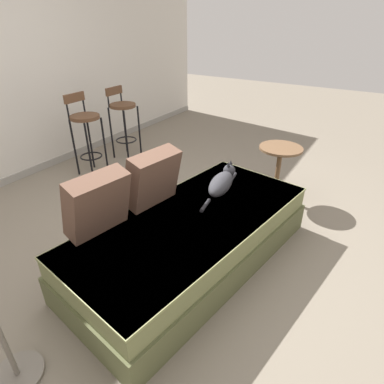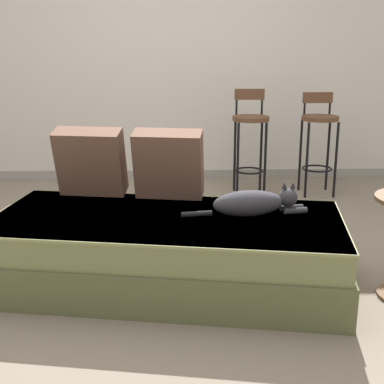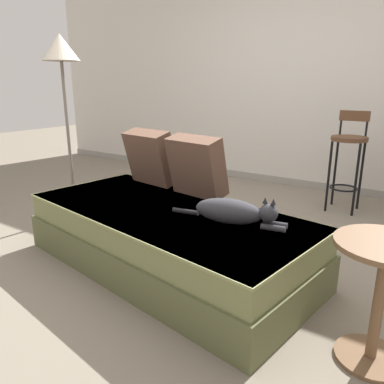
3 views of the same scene
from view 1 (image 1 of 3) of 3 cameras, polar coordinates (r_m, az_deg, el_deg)
name	(u,v)px [view 1 (image 1 of 3)]	position (r m, az deg, el deg)	size (l,w,h in m)	color
ground_plane	(154,244)	(2.89, -6.73, -9.14)	(16.00, 16.00, 0.00)	slate
wall_baseboard_trim	(8,180)	(4.41, -29.93, 1.85)	(8.00, 0.02, 0.09)	gray
couch	(193,239)	(2.57, 0.13, -8.35)	(2.18, 1.26, 0.42)	brown
throw_pillow_corner	(97,204)	(2.27, -16.53, -2.01)	(0.47, 0.32, 0.46)	brown
throw_pillow_middle	(153,178)	(2.53, -6.99, 2.43)	(0.47, 0.32, 0.46)	brown
cat	(222,182)	(2.80, 5.35, 1.75)	(0.75, 0.24, 0.19)	#333338
bar_stool_near_window	(86,127)	(4.10, -18.39, 10.90)	(0.34, 0.34, 0.98)	black
bar_stool_by_doorway	(123,115)	(4.52, -12.18, 13.21)	(0.34, 0.34, 0.95)	black
side_table	(278,166)	(3.50, 15.13, 4.54)	(0.44, 0.44, 0.59)	brown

